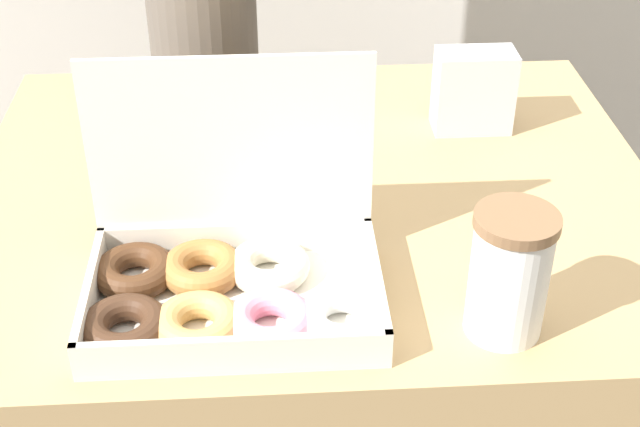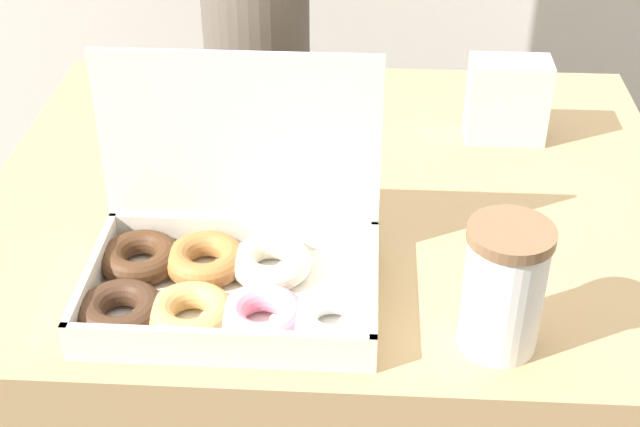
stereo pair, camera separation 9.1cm
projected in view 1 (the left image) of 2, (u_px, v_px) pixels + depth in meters
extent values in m
cube|color=tan|center=(315.00, 392.00, 1.34)|extent=(0.88, 0.73, 0.73)
cube|color=white|center=(236.00, 307.00, 0.94)|extent=(0.31, 0.20, 0.01)
cube|color=white|center=(90.00, 296.00, 0.92)|extent=(0.01, 0.20, 0.04)
cube|color=white|center=(377.00, 285.00, 0.93)|extent=(0.01, 0.20, 0.04)
cube|color=white|center=(233.00, 353.00, 0.85)|extent=(0.31, 0.01, 0.04)
cube|color=white|center=(236.00, 237.00, 1.00)|extent=(0.31, 0.01, 0.04)
cube|color=white|center=(230.00, 144.00, 0.94)|extent=(0.31, 0.01, 0.20)
torus|color=#422819|center=(125.00, 327.00, 0.88)|extent=(0.13, 0.13, 0.03)
torus|color=#4C2D19|center=(135.00, 271.00, 0.96)|extent=(0.13, 0.13, 0.03)
torus|color=tan|center=(198.00, 324.00, 0.89)|extent=(0.12, 0.12, 0.03)
torus|color=#A87038|center=(202.00, 268.00, 0.96)|extent=(0.12, 0.12, 0.03)
torus|color=pink|center=(270.00, 321.00, 0.89)|extent=(0.12, 0.12, 0.03)
torus|color=silver|center=(269.00, 266.00, 0.97)|extent=(0.10, 0.10, 0.03)
torus|color=white|center=(342.00, 318.00, 0.89)|extent=(0.13, 0.13, 0.03)
cylinder|color=white|center=(509.00, 279.00, 0.88)|extent=(0.08, 0.08, 0.13)
cylinder|color=brown|center=(517.00, 221.00, 0.84)|extent=(0.08, 0.08, 0.01)
cube|color=silver|center=(473.00, 91.00, 1.24)|extent=(0.11, 0.06, 0.12)
cylinder|color=#665B51|center=(213.00, 156.00, 1.78)|extent=(0.20, 0.20, 0.88)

